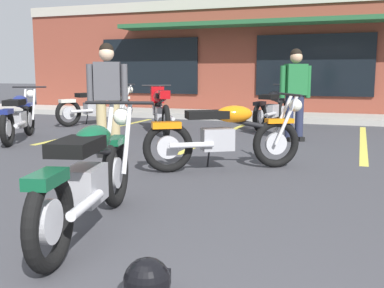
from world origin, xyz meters
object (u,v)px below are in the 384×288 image
object	(u,v)px
person_in_black_shirt	(295,89)
motorcycle_foreground_classic	(90,174)
motorcycle_blue_standard	(97,105)
motorcycle_green_cafe_racer	(161,107)
helmet_on_pavement	(147,281)
motorcycle_black_cruiser	(225,134)
person_in_shorts_foreground	(107,93)
motorcycle_silver_naked	(272,108)
motorcycle_orange_scrambler	(19,116)

from	to	relation	value
person_in_black_shirt	motorcycle_foreground_classic	bearing A→B (deg)	-98.52
motorcycle_blue_standard	motorcycle_green_cafe_racer	size ratio (longest dim) A/B	1.01
helmet_on_pavement	person_in_black_shirt	bearing A→B (deg)	90.77
motorcycle_black_cruiser	motorcycle_green_cafe_racer	distance (m)	3.98
motorcycle_black_cruiser	person_in_shorts_foreground	distance (m)	2.02
person_in_shorts_foreground	person_in_black_shirt	bearing A→B (deg)	46.72
motorcycle_silver_naked	motorcycle_foreground_classic	bearing A→B (deg)	-90.81
motorcycle_green_cafe_racer	person_in_shorts_foreground	world-z (taller)	person_in_shorts_foreground
motorcycle_black_cruiser	motorcycle_silver_naked	bearing A→B (deg)	92.95
motorcycle_silver_naked	helmet_on_pavement	size ratio (longest dim) A/B	8.05
person_in_black_shirt	helmet_on_pavement	distance (m)	6.53
motorcycle_silver_naked	helmet_on_pavement	world-z (taller)	motorcycle_silver_naked
motorcycle_blue_standard	person_in_shorts_foreground	world-z (taller)	person_in_shorts_foreground
motorcycle_green_cafe_racer	person_in_shorts_foreground	xyz separation A→B (m)	(0.39, -2.85, 0.42)
motorcycle_black_cruiser	person_in_black_shirt	world-z (taller)	person_in_black_shirt
person_in_shorts_foreground	motorcycle_foreground_classic	bearing A→B (deg)	-62.40
motorcycle_foreground_classic	motorcycle_silver_naked	distance (m)	7.40
person_in_black_shirt	helmet_on_pavement	size ratio (longest dim) A/B	6.44
motorcycle_foreground_classic	person_in_shorts_foreground	distance (m)	3.43
motorcycle_green_cafe_racer	motorcycle_orange_scrambler	bearing A→B (deg)	-134.30
motorcycle_foreground_classic	person_in_black_shirt	bearing A→B (deg)	81.48
motorcycle_green_cafe_racer	motorcycle_orange_scrambler	distance (m)	2.81
motorcycle_silver_naked	helmet_on_pavement	distance (m)	8.36
motorcycle_green_cafe_racer	motorcycle_blue_standard	bearing A→B (deg)	157.76
motorcycle_green_cafe_racer	person_in_black_shirt	bearing A→B (deg)	-6.05
motorcycle_blue_standard	helmet_on_pavement	bearing A→B (deg)	-56.98
motorcycle_orange_scrambler	motorcycle_foreground_classic	bearing A→B (deg)	-44.41
motorcycle_green_cafe_racer	person_in_shorts_foreground	bearing A→B (deg)	-82.14
motorcycle_foreground_classic	person_in_black_shirt	xyz separation A→B (m)	(0.83, 5.56, 0.49)
motorcycle_foreground_classic	motorcycle_green_cafe_racer	xyz separation A→B (m)	(-1.97, 5.86, 0.07)
motorcycle_green_cafe_racer	motorcycle_silver_naked	bearing A→B (deg)	36.65
person_in_shorts_foreground	motorcycle_green_cafe_racer	bearing A→B (deg)	97.86
motorcycle_black_cruiser	helmet_on_pavement	size ratio (longest dim) A/B	7.14
motorcycle_black_cruiser	motorcycle_orange_scrambler	world-z (taller)	same
motorcycle_silver_naked	person_in_black_shirt	xyz separation A→B (m)	(0.73, -1.84, 0.49)
motorcycle_foreground_classic	motorcycle_black_cruiser	size ratio (longest dim) A/B	1.12
motorcycle_blue_standard	motorcycle_orange_scrambler	world-z (taller)	same
motorcycle_silver_naked	person_in_shorts_foreground	bearing A→B (deg)	-110.90
motorcycle_orange_scrambler	person_in_shorts_foreground	world-z (taller)	person_in_shorts_foreground
motorcycle_foreground_classic	motorcycle_silver_naked	size ratio (longest dim) A/B	0.99
motorcycle_foreground_classic	motorcycle_silver_naked	bearing A→B (deg)	89.19
person_in_shorts_foreground	motorcycle_orange_scrambler	bearing A→B (deg)	160.36
motorcycle_silver_naked	motorcycle_blue_standard	world-z (taller)	same
motorcycle_black_cruiser	helmet_on_pavement	distance (m)	3.60
motorcycle_green_cafe_racer	motorcycle_orange_scrambler	xyz separation A→B (m)	(-1.96, -2.01, -0.07)
motorcycle_orange_scrambler	person_in_black_shirt	xyz separation A→B (m)	(4.76, 1.71, 0.49)
person_in_shorts_foreground	motorcycle_blue_standard	bearing A→B (deg)	123.60
motorcycle_black_cruiser	person_in_shorts_foreground	size ratio (longest dim) A/B	1.11
motorcycle_black_cruiser	motorcycle_foreground_classic	bearing A→B (deg)	-97.62
motorcycle_blue_standard	person_in_shorts_foreground	size ratio (longest dim) A/B	1.13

